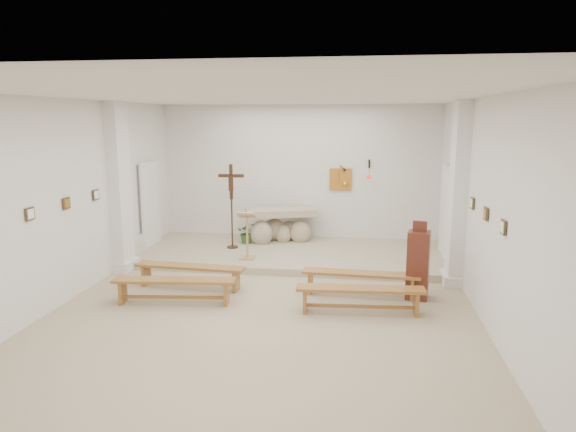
# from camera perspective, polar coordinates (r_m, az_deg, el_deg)

# --- Properties ---
(ground) EXTENTS (7.00, 10.00, 0.00)m
(ground) POSITION_cam_1_polar(r_m,az_deg,el_deg) (8.65, -2.82, -10.65)
(ground) COLOR tan
(ground) RESTS_ON ground
(wall_left) EXTENTS (0.02, 10.00, 3.50)m
(wall_left) POSITION_cam_1_polar(r_m,az_deg,el_deg) (9.47, -24.14, 1.28)
(wall_left) COLOR silver
(wall_left) RESTS_ON ground
(wall_right) EXTENTS (0.02, 10.00, 3.50)m
(wall_right) POSITION_cam_1_polar(r_m,az_deg,el_deg) (8.26, 21.58, 0.19)
(wall_right) COLOR silver
(wall_right) RESTS_ON ground
(wall_back) EXTENTS (7.00, 0.02, 3.50)m
(wall_back) POSITION_cam_1_polar(r_m,az_deg,el_deg) (13.06, 1.24, 4.62)
(wall_back) COLOR silver
(wall_back) RESTS_ON ground
(ceiling) EXTENTS (7.00, 10.00, 0.02)m
(ceiling) POSITION_cam_1_polar(r_m,az_deg,el_deg) (8.05, -3.06, 13.12)
(ceiling) COLOR silver
(ceiling) RESTS_ON wall_back
(sanctuary_platform) EXTENTS (6.98, 3.00, 0.15)m
(sanctuary_platform) POSITION_cam_1_polar(r_m,az_deg,el_deg) (11.91, 0.35, -4.19)
(sanctuary_platform) COLOR tan
(sanctuary_platform) RESTS_ON ground
(pilaster_left) EXTENTS (0.26, 0.55, 3.50)m
(pilaster_left) POSITION_cam_1_polar(r_m,az_deg,el_deg) (11.14, -18.19, 3.00)
(pilaster_left) COLOR white
(pilaster_left) RESTS_ON ground
(pilaster_right) EXTENTS (0.26, 0.55, 3.50)m
(pilaster_right) POSITION_cam_1_polar(r_m,az_deg,el_deg) (10.17, 18.36, 2.28)
(pilaster_right) COLOR white
(pilaster_right) RESTS_ON ground
(gold_wall_relief) EXTENTS (0.55, 0.04, 0.55)m
(gold_wall_relief) POSITION_cam_1_polar(r_m,az_deg,el_deg) (12.96, 5.85, 4.07)
(gold_wall_relief) COLOR #CB862F
(gold_wall_relief) RESTS_ON wall_back
(sanctuary_lamp) EXTENTS (0.11, 0.36, 0.44)m
(sanctuary_lamp) POSITION_cam_1_polar(r_m,az_deg,el_deg) (12.68, 8.99, 4.57)
(sanctuary_lamp) COLOR black
(sanctuary_lamp) RESTS_ON wall_back
(station_frame_left_front) EXTENTS (0.03, 0.20, 0.20)m
(station_frame_left_front) POSITION_cam_1_polar(r_m,az_deg,el_deg) (8.81, -26.75, 0.21)
(station_frame_left_front) COLOR #44331E
(station_frame_left_front) RESTS_ON wall_left
(station_frame_left_mid) EXTENTS (0.03, 0.20, 0.20)m
(station_frame_left_mid) POSITION_cam_1_polar(r_m,az_deg,el_deg) (9.64, -23.40, 1.30)
(station_frame_left_mid) COLOR #44331E
(station_frame_left_mid) RESTS_ON wall_left
(station_frame_left_rear) EXTENTS (0.03, 0.20, 0.20)m
(station_frame_left_rear) POSITION_cam_1_polar(r_m,az_deg,el_deg) (10.49, -20.58, 2.22)
(station_frame_left_rear) COLOR #44331E
(station_frame_left_rear) RESTS_ON wall_left
(station_frame_right_front) EXTENTS (0.03, 0.20, 0.20)m
(station_frame_right_front) POSITION_cam_1_polar(r_m,az_deg,el_deg) (7.50, 22.80, -1.16)
(station_frame_right_front) COLOR #44331E
(station_frame_right_front) RESTS_ON wall_right
(station_frame_right_mid) EXTENTS (0.03, 0.20, 0.20)m
(station_frame_right_mid) POSITION_cam_1_polar(r_m,az_deg,el_deg) (8.45, 21.12, 0.24)
(station_frame_right_mid) COLOR #44331E
(station_frame_right_mid) RESTS_ON wall_right
(station_frame_right_rear) EXTENTS (0.03, 0.20, 0.20)m
(station_frame_right_rear) POSITION_cam_1_polar(r_m,az_deg,el_deg) (9.41, 19.79, 1.35)
(station_frame_right_rear) COLOR #44331E
(station_frame_right_rear) RESTS_ON wall_right
(radiator_left) EXTENTS (0.10, 0.85, 0.52)m
(radiator_left) POSITION_cam_1_polar(r_m,az_deg,el_deg) (12.06, -16.58, -3.51)
(radiator_left) COLOR silver
(radiator_left) RESTS_ON ground
(radiator_right) EXTENTS (0.10, 0.85, 0.52)m
(radiator_right) POSITION_cam_1_polar(r_m,az_deg,el_deg) (11.15, 17.58, -4.73)
(radiator_right) COLOR silver
(radiator_right) RESTS_ON ground
(altar) EXTENTS (1.85, 1.16, 0.89)m
(altar) POSITION_cam_1_polar(r_m,az_deg,el_deg) (12.73, -0.88, -1.28)
(altar) COLOR #BBA88E
(altar) RESTS_ON sanctuary_platform
(lectern) EXTENTS (0.39, 0.33, 1.06)m
(lectern) POSITION_cam_1_polar(r_m,az_deg,el_deg) (11.13, -4.57, -2.14)
(lectern) COLOR tan
(lectern) RESTS_ON sanctuary_platform
(crucifix_stand) EXTENTS (0.60, 0.26, 1.97)m
(crucifix_stand) POSITION_cam_1_polar(r_m,az_deg,el_deg) (11.98, -6.30, 1.77)
(crucifix_stand) COLOR #3C2313
(crucifix_stand) RESTS_ON sanctuary_platform
(potted_plant) EXTENTS (0.55, 0.50, 0.52)m
(potted_plant) POSITION_cam_1_polar(r_m,az_deg,el_deg) (12.58, -4.56, -1.84)
(potted_plant) COLOR #2B5723
(potted_plant) RESTS_ON sanctuary_platform
(donation_pedestal) EXTENTS (0.44, 0.44, 1.41)m
(donation_pedestal) POSITION_cam_1_polar(r_m,az_deg,el_deg) (9.38, 14.25, -5.25)
(donation_pedestal) COLOR #512117
(donation_pedestal) RESTS_ON ground
(bench_left_front) EXTENTS (2.12, 0.47, 0.44)m
(bench_left_front) POSITION_cam_1_polar(r_m,az_deg,el_deg) (9.89, -10.83, -6.01)
(bench_left_front) COLOR brown
(bench_left_front) RESTS_ON ground
(bench_right_front) EXTENTS (2.11, 0.43, 0.44)m
(bench_right_front) POSITION_cam_1_polar(r_m,az_deg,el_deg) (9.38, 8.05, -6.85)
(bench_right_front) COLOR brown
(bench_right_front) RESTS_ON ground
(bench_left_second) EXTENTS (2.12, 0.55, 0.44)m
(bench_left_second) POSITION_cam_1_polar(r_m,az_deg,el_deg) (9.13, -12.54, -7.51)
(bench_left_second) COLOR brown
(bench_left_second) RESTS_ON ground
(bench_right_second) EXTENTS (2.11, 0.47, 0.44)m
(bench_right_second) POSITION_cam_1_polar(r_m,az_deg,el_deg) (8.58, 8.03, -8.57)
(bench_right_second) COLOR brown
(bench_right_second) RESTS_ON ground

